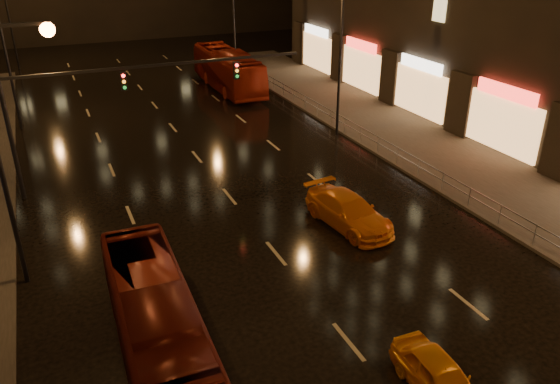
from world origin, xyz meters
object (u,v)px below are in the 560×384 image
(taxi_far, at_px, (349,211))
(bus_red, at_px, (157,326))
(taxi_near, at_px, (440,378))
(bus_curb, at_px, (228,70))

(taxi_far, bearing_deg, bus_red, -159.53)
(taxi_near, bearing_deg, bus_red, 148.51)
(taxi_near, xyz_separation_m, taxi_far, (2.77, 9.91, 0.11))
(bus_curb, bearing_deg, taxi_far, -95.98)
(bus_red, distance_m, taxi_near, 8.50)
(bus_red, height_order, taxi_far, bus_red)
(bus_curb, height_order, taxi_far, bus_curb)
(bus_red, bearing_deg, taxi_far, 29.55)
(bus_curb, distance_m, taxi_far, 25.72)
(bus_curb, xyz_separation_m, taxi_near, (-5.73, -35.45, -1.05))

